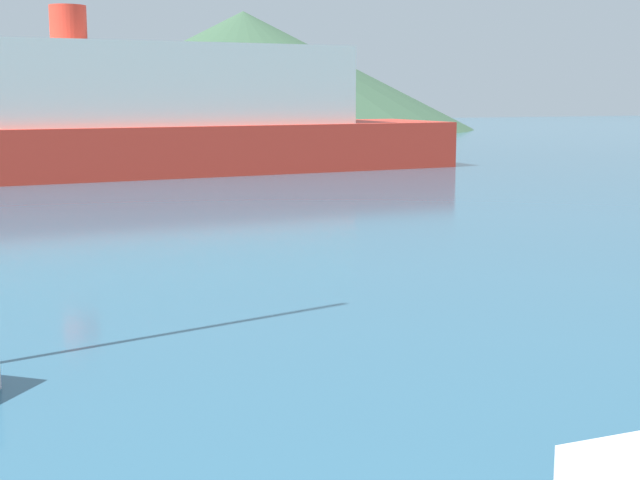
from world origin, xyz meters
name	(u,v)px	position (x,y,z in m)	size (l,w,h in m)	color
ferry_distant	(72,118)	(-0.76, 41.51, 2.66)	(38.00, 9.61, 7.67)	red
hill_central	(244,70)	(22.47, 92.89, 6.18)	(49.23, 49.23, 12.36)	#38563D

